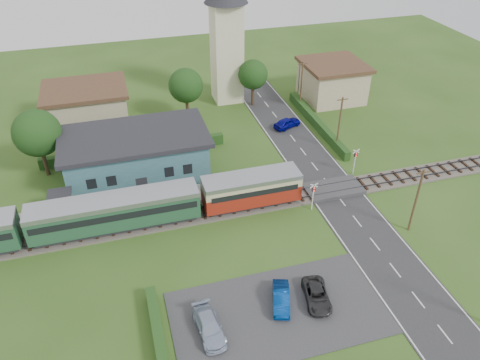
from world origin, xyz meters
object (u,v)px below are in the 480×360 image
object	(u,v)px
car_park_blue	(281,298)
pedestrian_far	(67,210)
equipment_hut	(62,204)
pedestrian_near	(222,185)
station_building	(136,155)
house_west	(87,107)
crossing_signal_near	(313,193)
car_park_dark	(317,295)
car_park_silver	(209,327)
church_tower	(226,31)
car_on_road	(287,123)
crossing_signal_far	(355,158)
house_east	(332,80)
train	(81,217)

from	to	relation	value
car_park_blue	pedestrian_far	bearing A→B (deg)	154.04
equipment_hut	pedestrian_near	size ratio (longest dim) A/B	1.29
car_park_blue	pedestrian_near	size ratio (longest dim) A/B	1.90
station_building	pedestrian_near	size ratio (longest dim) A/B	8.08
house_west	crossing_signal_near	distance (m)	33.22
equipment_hut	car_park_dark	distance (m)	26.15
station_building	car_park_silver	size ratio (longest dim) A/B	3.64
equipment_hut	car_park_dark	bearing A→B (deg)	-40.34
church_tower	car_park_silver	xyz separation A→B (m)	(-12.20, -40.33, -9.51)
equipment_hut	pedestrian_far	size ratio (longest dim) A/B	1.72
car_park_dark	pedestrian_far	distance (m)	25.58
crossing_signal_near	pedestrian_near	size ratio (longest dim) A/B	1.65
house_west	pedestrian_near	size ratio (longest dim) A/B	5.45
car_on_road	car_park_blue	bearing A→B (deg)	135.79
church_tower	crossing_signal_far	distance (m)	26.39
station_building	pedestrian_far	distance (m)	9.88
crossing_signal_near	car_park_blue	world-z (taller)	crossing_signal_near
station_building	car_park_silver	distance (m)	23.58
car_park_silver	crossing_signal_far	bearing A→B (deg)	34.12
house_east	pedestrian_near	distance (m)	29.34
house_east	car_on_road	size ratio (longest dim) A/B	2.23
crossing_signal_near	car_on_road	xyz separation A→B (m)	(3.94, 17.40, -1.42)
car_on_road	car_park_blue	size ratio (longest dim) A/B	1.05
equipment_hut	house_west	distance (m)	20.05
pedestrian_far	car_on_road	bearing A→B (deg)	-68.77
crossing_signal_near	pedestrian_far	bearing A→B (deg)	167.67
equipment_hut	car_park_silver	size ratio (longest dim) A/B	0.58
car_park_dark	pedestrian_near	distance (m)	16.62
station_building	church_tower	xyz separation A→B (m)	(15.00, 17.01, 7.53)
pedestrian_near	house_east	bearing A→B (deg)	-126.54
church_tower	car_park_blue	world-z (taller)	church_tower
station_building	house_east	distance (m)	32.70
station_building	car_park_dark	size ratio (longest dim) A/B	3.92
house_east	car_park_silver	distance (m)	45.43
train	house_west	world-z (taller)	house_west
house_east	car_park_silver	bearing A→B (deg)	-126.82
crossing_signal_far	pedestrian_near	size ratio (longest dim) A/B	1.65
car_park_silver	pedestrian_near	size ratio (longest dim) A/B	2.22
church_tower	pedestrian_near	size ratio (longest dim) A/B	8.88
house_east	pedestrian_far	bearing A→B (deg)	-152.98
train	car_park_silver	bearing A→B (deg)	-57.93
train	car_on_road	bearing A→B (deg)	29.48
crossing_signal_far	car_on_road	world-z (taller)	crossing_signal_far
church_tower	car_on_road	size ratio (longest dim) A/B	4.47
crossing_signal_near	car_park_dark	bearing A→B (deg)	-111.64
equipment_hut	house_east	distance (m)	42.41
crossing_signal_near	car_park_blue	size ratio (longest dim) A/B	0.87
church_tower	house_east	size ratio (longest dim) A/B	2.00
station_building	pedestrian_near	distance (m)	10.53
car_park_dark	car_park_blue	bearing A→B (deg)	-178.08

